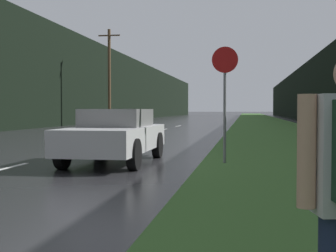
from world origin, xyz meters
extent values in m
cube|color=#386028|center=(7.26, 40.00, 0.01)|extent=(6.00, 240.00, 0.02)
cube|color=silver|center=(0.00, 15.85, 0.00)|extent=(0.12, 3.00, 0.01)
cube|color=silver|center=(0.00, 22.85, 0.00)|extent=(0.12, 3.00, 0.01)
cube|color=silver|center=(0.00, 29.85, 0.00)|extent=(0.12, 3.00, 0.01)
cube|color=silver|center=(0.00, 36.85, 0.00)|extent=(0.12, 3.00, 0.01)
cube|color=black|center=(-10.26, 50.00, 4.04)|extent=(2.00, 140.00, 8.08)
cube|color=black|center=(13.26, 50.00, 3.41)|extent=(2.00, 140.00, 6.82)
cylinder|color=#4C3823|center=(-5.61, 36.42, 3.93)|extent=(0.24, 0.24, 7.85)
cube|color=#4C3823|center=(-5.61, 36.42, 7.35)|extent=(1.80, 0.10, 0.10)
cylinder|color=slate|center=(4.84, 11.04, 1.11)|extent=(0.07, 0.07, 2.22)
cylinder|color=#B71414|center=(4.84, 11.04, 2.54)|extent=(0.64, 0.02, 0.64)
cylinder|color=tan|center=(5.63, 1.89, 1.12)|extent=(0.09, 0.09, 0.55)
cube|color=#BCBCBC|center=(2.13, 10.80, 0.61)|extent=(1.73, 4.43, 0.59)
cube|color=slate|center=(2.13, 11.02, 1.12)|extent=(1.47, 2.00, 0.44)
cylinder|color=black|center=(2.95, 9.43, 0.35)|extent=(0.20, 0.70, 0.70)
cylinder|color=black|center=(1.31, 9.43, 0.35)|extent=(0.20, 0.70, 0.70)
cylinder|color=black|center=(2.95, 12.17, 0.35)|extent=(0.20, 0.70, 0.70)
cylinder|color=black|center=(1.31, 12.17, 0.35)|extent=(0.20, 0.70, 0.70)
camera|label=1|loc=(5.33, -0.45, 1.33)|focal=50.00mm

